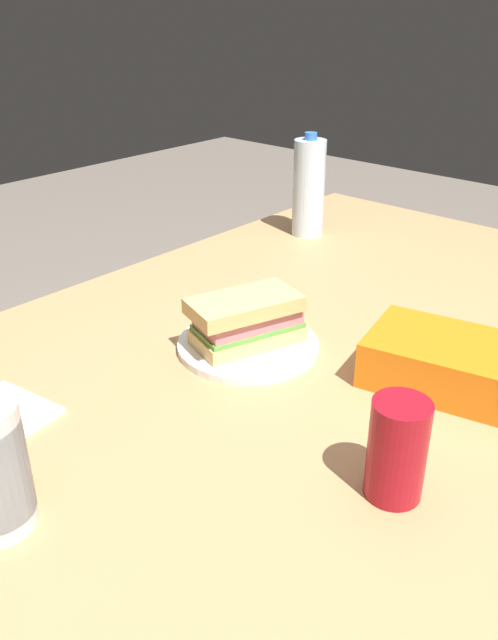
# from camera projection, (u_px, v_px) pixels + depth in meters

# --- Properties ---
(dining_table) EXTENTS (1.69, 1.10, 0.74)m
(dining_table) POSITION_uv_depth(u_px,v_px,m) (310.00, 419.00, 1.00)
(dining_table) COLOR tan
(dining_table) RESTS_ON ground_plane
(paper_plate) EXTENTS (0.23, 0.23, 0.01)m
(paper_plate) POSITION_uv_depth(u_px,v_px,m) (249.00, 344.00, 1.04)
(paper_plate) COLOR white
(paper_plate) RESTS_ON dining_table
(sandwich) EXTENTS (0.20, 0.14, 0.08)m
(sandwich) POSITION_uv_depth(u_px,v_px,m) (248.00, 319.00, 1.02)
(sandwich) COLOR #DBB26B
(sandwich) RESTS_ON paper_plate
(soda_can_red) EXTENTS (0.07, 0.07, 0.12)m
(soda_can_red) POSITION_uv_depth(u_px,v_px,m) (397.00, 450.00, 0.71)
(soda_can_red) COLOR maroon
(soda_can_red) RESTS_ON dining_table
(chip_bag) EXTENTS (0.20, 0.26, 0.07)m
(chip_bag) POSITION_uv_depth(u_px,v_px,m) (449.00, 363.00, 0.93)
(chip_bag) COLOR orange
(chip_bag) RESTS_ON dining_table
(water_bottle_tall) EXTENTS (0.07, 0.07, 0.24)m
(water_bottle_tall) POSITION_uv_depth(u_px,v_px,m) (309.00, 188.00, 1.49)
(water_bottle_tall) COLOR silver
(water_bottle_tall) RESTS_ON dining_table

